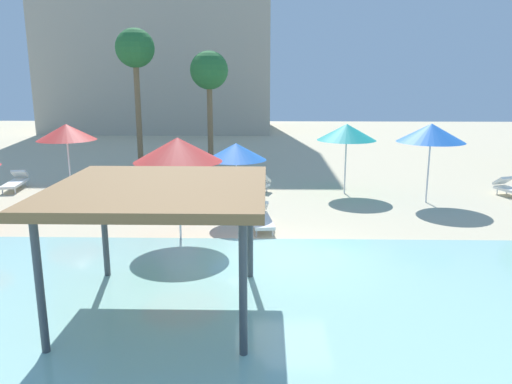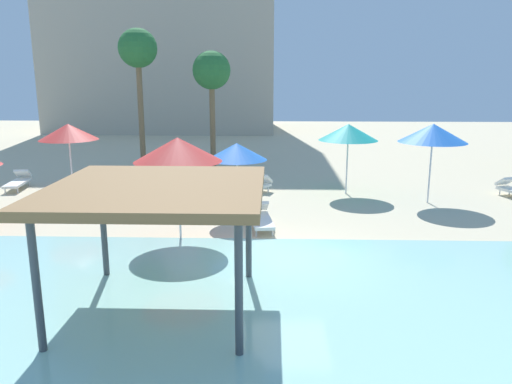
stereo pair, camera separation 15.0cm
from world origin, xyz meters
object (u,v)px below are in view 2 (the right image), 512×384
(beach_umbrella_teal_0, at_px, (348,132))
(lounge_chair_1, at_px, (256,186))
(beach_umbrella_red_2, at_px, (68,132))
(beach_umbrella_red_6, at_px, (178,150))
(shade_pavilion, at_px, (157,193))
(beach_umbrella_blue_4, at_px, (237,152))
(palm_tree_1, at_px, (212,73))
(palm_tree_2, at_px, (138,52))
(lounge_chair_2, at_px, (155,192))
(lounge_chair_4, at_px, (261,217))
(beach_umbrella_blue_3, at_px, (433,133))
(lounge_chair_5, at_px, (19,181))

(beach_umbrella_teal_0, height_order, lounge_chair_1, beach_umbrella_teal_0)
(beach_umbrella_red_2, distance_m, beach_umbrella_red_6, 6.87)
(shade_pavilion, xyz_separation_m, beach_umbrella_teal_0, (5.16, 10.41, 0.04))
(beach_umbrella_blue_4, height_order, beach_umbrella_red_6, beach_umbrella_red_6)
(palm_tree_1, height_order, palm_tree_2, palm_tree_2)
(beach_umbrella_red_2, xyz_separation_m, lounge_chair_1, (6.97, 1.04, -2.23))
(shade_pavilion, height_order, beach_umbrella_teal_0, beach_umbrella_teal_0)
(lounge_chair_2, bearing_deg, beach_umbrella_red_2, -102.03)
(lounge_chair_2, relative_size, palm_tree_1, 0.34)
(lounge_chair_2, height_order, lounge_chair_4, same)
(beach_umbrella_red_6, xyz_separation_m, lounge_chair_1, (1.98, 5.77, -2.27))
(beach_umbrella_teal_0, relative_size, beach_umbrella_blue_3, 0.95)
(lounge_chair_5, height_order, palm_tree_1, palm_tree_1)
(beach_umbrella_blue_4, height_order, lounge_chair_5, beach_umbrella_blue_4)
(palm_tree_1, bearing_deg, beach_umbrella_teal_0, -44.26)
(lounge_chair_2, bearing_deg, lounge_chair_4, 41.61)
(palm_tree_2, bearing_deg, lounge_chair_4, -58.48)
(lounge_chair_2, xyz_separation_m, palm_tree_2, (-2.20, 6.88, 5.41))
(beach_umbrella_blue_4, distance_m, palm_tree_1, 9.90)
(shade_pavilion, distance_m, beach_umbrella_blue_4, 6.97)
(beach_umbrella_red_2, distance_m, lounge_chair_2, 3.91)
(beach_umbrella_red_6, xyz_separation_m, lounge_chair_4, (2.29, 1.21, -2.27))
(beach_umbrella_red_2, bearing_deg, palm_tree_2, 81.43)
(lounge_chair_1, relative_size, lounge_chair_5, 0.99)
(lounge_chair_1, bearing_deg, palm_tree_1, -127.30)
(beach_umbrella_teal_0, distance_m, lounge_chair_5, 13.72)
(lounge_chair_1, xyz_separation_m, lounge_chair_4, (0.30, -4.56, 0.00))
(beach_umbrella_teal_0, height_order, beach_umbrella_blue_4, beach_umbrella_teal_0)
(beach_umbrella_teal_0, distance_m, palm_tree_2, 11.51)
(beach_umbrella_red_2, xyz_separation_m, beach_umbrella_blue_3, (13.41, -0.19, 0.03))
(beach_umbrella_red_2, distance_m, beach_umbrella_blue_4, 6.87)
(beach_umbrella_blue_3, distance_m, beach_umbrella_blue_4, 7.28)
(shade_pavilion, relative_size, beach_umbrella_blue_4, 1.64)
(beach_umbrella_red_6, height_order, lounge_chair_1, beach_umbrella_red_6)
(shade_pavilion, bearing_deg, lounge_chair_5, 127.65)
(beach_umbrella_red_6, height_order, palm_tree_2, palm_tree_2)
(lounge_chair_5, xyz_separation_m, palm_tree_1, (7.53, 5.40, 4.42))
(shade_pavilion, xyz_separation_m, beach_umbrella_blue_3, (7.99, 9.01, 0.17))
(beach_umbrella_teal_0, height_order, lounge_chair_5, beach_umbrella_teal_0)
(shade_pavilion, xyz_separation_m, lounge_chair_1, (1.56, 10.24, -2.08))
(beach_umbrella_blue_4, relative_size, lounge_chair_5, 1.26)
(beach_umbrella_teal_0, relative_size, lounge_chair_2, 1.41)
(shade_pavilion, distance_m, beach_umbrella_blue_3, 12.05)
(beach_umbrella_teal_0, bearing_deg, lounge_chair_5, 178.04)
(beach_umbrella_blue_3, bearing_deg, lounge_chair_2, 179.90)
(shade_pavilion, height_order, palm_tree_2, palm_tree_2)
(beach_umbrella_blue_3, bearing_deg, palm_tree_2, 150.92)
(beach_umbrella_blue_4, bearing_deg, lounge_chair_2, 146.63)
(beach_umbrella_teal_0, height_order, beach_umbrella_red_2, beach_umbrella_red_2)
(beach_umbrella_teal_0, distance_m, beach_umbrella_blue_4, 5.42)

